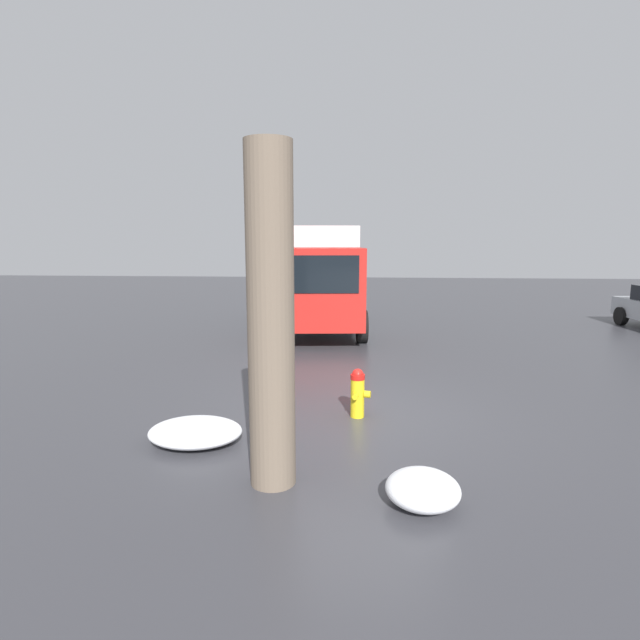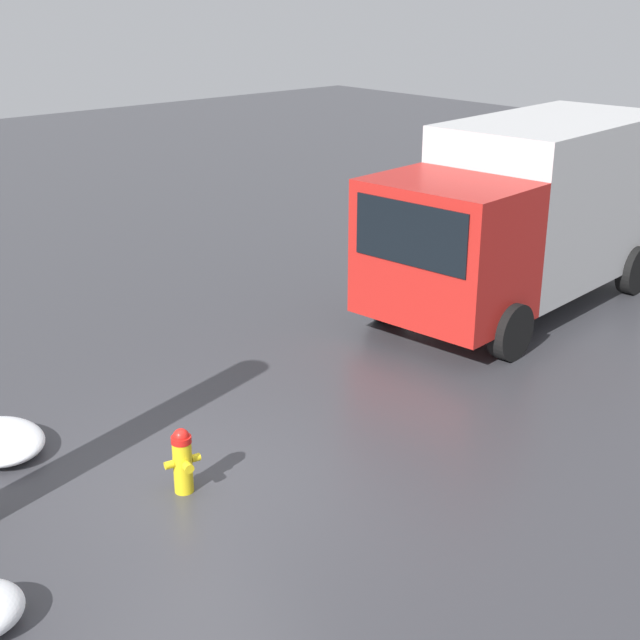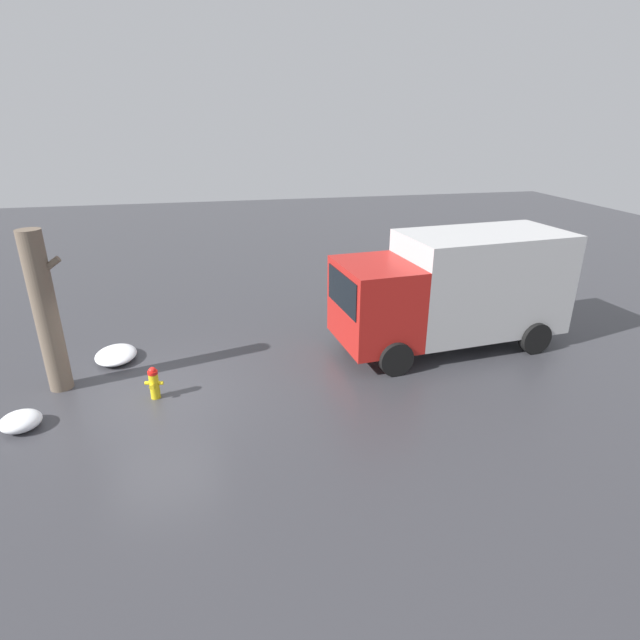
{
  "view_description": "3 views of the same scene",
  "coord_description": "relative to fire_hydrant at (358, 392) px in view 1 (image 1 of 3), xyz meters",
  "views": [
    {
      "loc": [
        -7.74,
        -0.0,
        2.84
      ],
      "look_at": [
        4.02,
        0.92,
        0.92
      ],
      "focal_mm": 28.0,
      "sensor_mm": 36.0,
      "label": 1
    },
    {
      "loc": [
        -4.69,
        -7.65,
        5.47
      ],
      "look_at": [
        3.26,
        1.33,
        0.89
      ],
      "focal_mm": 50.0,
      "sensor_mm": 36.0,
      "label": 2
    },
    {
      "loc": [
        1.63,
        -10.78,
        6.12
      ],
      "look_at": [
        4.17,
        0.99,
        1.22
      ],
      "focal_mm": 28.0,
      "sensor_mm": 36.0,
      "label": 3
    }
  ],
  "objects": [
    {
      "name": "ground_plane",
      "position": [
        0.0,
        0.0,
        -0.41
      ],
      "size": [
        60.0,
        60.0,
        0.0
      ],
      "primitive_type": "plane",
      "color": "#38383D"
    },
    {
      "name": "fire_hydrant",
      "position": [
        0.0,
        0.0,
        0.0
      ],
      "size": [
        0.43,
        0.33,
        0.8
      ],
      "rotation": [
        0.0,
        0.0,
        4.52
      ],
      "color": "yellow",
      "rests_on": "ground_plane"
    },
    {
      "name": "tree_trunk",
      "position": [
        -2.28,
        0.98,
        1.55
      ],
      "size": [
        0.81,
        0.53,
        3.89
      ],
      "color": "#6B5B4C",
      "rests_on": "ground_plane"
    },
    {
      "name": "delivery_truck",
      "position": [
        8.1,
        1.34,
        1.33
      ],
      "size": [
        6.62,
        3.2,
        3.23
      ],
      "rotation": [
        0.0,
        0.0,
        1.67
      ],
      "color": "red",
      "rests_on": "ground_plane"
    },
    {
      "name": "snow_pile_by_hydrant",
      "position": [
        -1.22,
        2.28,
        -0.25
      ],
      "size": [
        1.07,
        1.32,
        0.31
      ],
      "color": "white",
      "rests_on": "ground_plane"
    },
    {
      "name": "snow_pile_curbside",
      "position": [
        -2.66,
        -0.71,
        -0.23
      ],
      "size": [
        0.83,
        0.81,
        0.36
      ],
      "color": "white",
      "rests_on": "ground_plane"
    }
  ]
}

